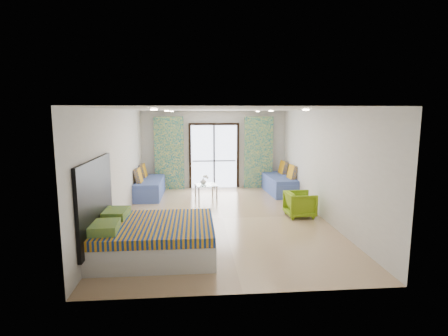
{
  "coord_description": "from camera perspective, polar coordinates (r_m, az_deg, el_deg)",
  "views": [
    {
      "loc": [
        -0.68,
        -8.44,
        2.6
      ],
      "look_at": [
        0.1,
        0.8,
        1.15
      ],
      "focal_mm": 28.0,
      "sensor_mm": 36.0,
      "label": 1
    }
  ],
  "objects": [
    {
      "name": "switch_plate",
      "position": [
        7.89,
        -17.88,
        -2.88
      ],
      "size": [
        0.02,
        0.1,
        0.1
      ],
      "primitive_type": "cube",
      "color": "silver",
      "rests_on": "wall_left"
    },
    {
      "name": "downlight_b",
      "position": [
        6.77,
        13.22,
        9.25
      ],
      "size": [
        0.12,
        0.12,
        0.02
      ],
      "primitive_type": "cylinder",
      "color": "#FFE0B2",
      "rests_on": "ceiling"
    },
    {
      "name": "downlight_e",
      "position": [
        11.46,
        -8.55,
        9.13
      ],
      "size": [
        0.12,
        0.12,
        0.02
      ],
      "primitive_type": "cylinder",
      "color": "#FFE0B2",
      "rests_on": "ceiling"
    },
    {
      "name": "coffee_table",
      "position": [
        10.86,
        -2.98,
        -2.95
      ],
      "size": [
        0.74,
        0.74,
        0.74
      ],
      "rotation": [
        0.0,
        0.0,
        0.19
      ],
      "color": "silver",
      "rests_on": "floor"
    },
    {
      "name": "curtain_right",
      "position": [
        12.29,
        5.65,
        2.53
      ],
      "size": [
        1.0,
        0.1,
        2.5
      ],
      "primitive_type": "cube",
      "color": "silver",
      "rests_on": "floor"
    },
    {
      "name": "downlight_a",
      "position": [
        6.48,
        -11.38,
        9.34
      ],
      "size": [
        0.12,
        0.12,
        0.02
      ],
      "primitive_type": "cylinder",
      "color": "#FFE0B2",
      "rests_on": "ceiling"
    },
    {
      "name": "downlight_d",
      "position": [
        9.67,
        7.68,
        9.22
      ],
      "size": [
        0.12,
        0.12,
        0.02
      ],
      "primitive_type": "cylinder",
      "color": "#FFE0B2",
      "rests_on": "ceiling"
    },
    {
      "name": "downlight_c",
      "position": [
        9.47,
        -9.32,
        9.19
      ],
      "size": [
        0.12,
        0.12,
        0.02
      ],
      "primitive_type": "cylinder",
      "color": "#FFE0B2",
      "rests_on": "ceiling"
    },
    {
      "name": "bed",
      "position": [
        6.72,
        -11.61,
        -11.12
      ],
      "size": [
        2.21,
        1.8,
        0.76
      ],
      "color": "silver",
      "rests_on": "floor"
    },
    {
      "name": "ceiling",
      "position": [
        8.47,
        -0.24,
        9.56
      ],
      "size": [
        5.0,
        7.5,
        0.01
      ],
      "primitive_type": null,
      "color": "silver",
      "rests_on": "ground"
    },
    {
      "name": "wall_left",
      "position": [
        8.73,
        -16.83,
        0.27
      ],
      "size": [
        0.01,
        7.5,
        2.7
      ],
      "primitive_type": null,
      "color": "silver",
      "rests_on": "ground"
    },
    {
      "name": "floor",
      "position": [
        8.86,
        -0.23,
        -8.18
      ],
      "size": [
        5.0,
        7.5,
        0.01
      ],
      "primitive_type": null,
      "color": "tan",
      "rests_on": "ground"
    },
    {
      "name": "curtain_left",
      "position": [
        12.12,
        -8.94,
        2.38
      ],
      "size": [
        1.0,
        0.1,
        2.5
      ],
      "primitive_type": "cube",
      "color": "silver",
      "rests_on": "floor"
    },
    {
      "name": "armchair",
      "position": [
        9.11,
        12.32,
        -5.6
      ],
      "size": [
        0.67,
        0.71,
        0.7
      ],
      "primitive_type": "imported",
      "rotation": [
        0.0,
        0.0,
        1.62
      ],
      "color": "#779E14",
      "rests_on": "floor"
    },
    {
      "name": "wall_right",
      "position": [
        9.11,
        15.65,
        0.67
      ],
      "size": [
        0.01,
        7.5,
        2.7
      ],
      "primitive_type": null,
      "color": "silver",
      "rests_on": "ground"
    },
    {
      "name": "daybed_right",
      "position": [
        11.73,
        9.06,
        -2.49
      ],
      "size": [
        0.89,
        2.06,
        0.99
      ],
      "rotation": [
        0.0,
        0.0,
        0.05
      ],
      "color": "#455BA5",
      "rests_on": "floor"
    },
    {
      "name": "headboard",
      "position": [
        6.7,
        -20.18,
        -5.03
      ],
      "size": [
        0.06,
        2.1,
        1.5
      ],
      "primitive_type": "cube",
      "color": "black",
      "rests_on": "floor"
    },
    {
      "name": "downlight_f",
      "position": [
        11.63,
        5.53,
        9.19
      ],
      "size": [
        0.12,
        0.12,
        0.02
      ],
      "primitive_type": "cylinder",
      "color": "#FFE0B2",
      "rests_on": "ceiling"
    },
    {
      "name": "daybed_left",
      "position": [
        11.31,
        -12.06,
        -3.03
      ],
      "size": [
        0.79,
        1.99,
        0.98
      ],
      "rotation": [
        0.0,
        0.0,
        -0.01
      ],
      "color": "#455BA5",
      "rests_on": "floor"
    },
    {
      "name": "balcony_door",
      "position": [
        12.25,
        -1.63,
        2.59
      ],
      "size": [
        1.76,
        0.08,
        2.28
      ],
      "color": "black",
      "rests_on": "floor"
    },
    {
      "name": "wall_front",
      "position": [
        4.9,
        3.3,
        -5.88
      ],
      "size": [
        5.0,
        0.01,
        2.7
      ],
      "primitive_type": null,
      "color": "silver",
      "rests_on": "ground"
    },
    {
      "name": "balcony_rail",
      "position": [
        12.3,
        -1.63,
        1.17
      ],
      "size": [
        1.52,
        0.03,
        0.04
      ],
      "primitive_type": "cube",
      "color": "#595451",
      "rests_on": "balcony_door"
    },
    {
      "name": "wall_back",
      "position": [
        12.27,
        -1.64,
        3.03
      ],
      "size": [
        5.0,
        0.01,
        2.7
      ],
      "primitive_type": null,
      "color": "silver",
      "rests_on": "ground"
    },
    {
      "name": "vase",
      "position": [
        10.89,
        -3.41,
        -2.17
      ],
      "size": [
        0.23,
        0.23,
        0.19
      ],
      "primitive_type": "imported",
      "rotation": [
        0.0,
        0.0,
        -0.24
      ],
      "color": "white",
      "rests_on": "coffee_table"
    }
  ]
}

